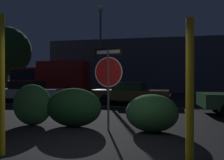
# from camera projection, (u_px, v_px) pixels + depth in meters

# --- Properties ---
(ground_plane) EXTENTS (260.00, 260.00, 0.00)m
(ground_plane) POSITION_uv_depth(u_px,v_px,m) (96.00, 153.00, 4.45)
(ground_plane) COLOR black
(road_center_stripe) EXTENTS (40.26, 0.12, 0.01)m
(road_center_stripe) POSITION_uv_depth(u_px,v_px,m) (132.00, 107.00, 11.48)
(road_center_stripe) COLOR gold
(road_center_stripe) RESTS_ON ground_plane
(stop_sign) EXTENTS (0.88, 0.23, 2.41)m
(stop_sign) POSITION_uv_depth(u_px,v_px,m) (108.00, 72.00, 6.38)
(stop_sign) COLOR #4C4C51
(stop_sign) RESTS_ON ground_plane
(yellow_pole_left) EXTENTS (0.12, 0.12, 2.81)m
(yellow_pole_left) POSITION_uv_depth(u_px,v_px,m) (2.00, 85.00, 4.33)
(yellow_pole_left) COLOR yellow
(yellow_pole_left) RESTS_ON ground_plane
(yellow_pole_right) EXTENTS (0.15, 0.15, 2.64)m
(yellow_pole_right) POSITION_uv_depth(u_px,v_px,m) (190.00, 90.00, 4.02)
(yellow_pole_right) COLOR yellow
(yellow_pole_right) RESTS_ON ground_plane
(hedge_bush_1) EXTENTS (1.33, 0.72, 1.33)m
(hedge_bush_1) POSITION_uv_depth(u_px,v_px,m) (32.00, 105.00, 7.06)
(hedge_bush_1) COLOR #2D6633
(hedge_bush_1) RESTS_ON ground_plane
(hedge_bush_2) EXTENTS (1.79, 0.90, 1.22)m
(hedge_bush_2) POSITION_uv_depth(u_px,v_px,m) (74.00, 107.00, 6.85)
(hedge_bush_2) COLOR #19421E
(hedge_bush_2) RESTS_ON ground_plane
(hedge_bush_3) EXTENTS (1.49, 1.06, 1.07)m
(hedge_bush_3) POSITION_uv_depth(u_px,v_px,m) (152.00, 113.00, 6.20)
(hedge_bush_3) COLOR #285B2D
(hedge_bush_3) RESTS_ON ground_plane
(passing_car_1) EXTENTS (4.53, 2.11, 1.34)m
(passing_car_1) POSITION_uv_depth(u_px,v_px,m) (29.00, 91.00, 14.13)
(passing_car_1) COLOR silver
(passing_car_1) RESTS_ON ground_plane
(passing_car_2) EXTENTS (4.48, 2.35, 1.28)m
(passing_car_2) POSITION_uv_depth(u_px,v_px,m) (131.00, 93.00, 12.72)
(passing_car_2) COLOR brown
(passing_car_2) RESTS_ON ground_plane
(delivery_truck) EXTENTS (6.51, 2.65, 2.93)m
(delivery_truck) POSITION_uv_depth(u_px,v_px,m) (50.00, 77.00, 19.01)
(delivery_truck) COLOR maroon
(delivery_truck) RESTS_ON ground_plane
(street_lamp) EXTENTS (0.46, 0.46, 7.53)m
(street_lamp) POSITION_uv_depth(u_px,v_px,m) (101.00, 38.00, 18.33)
(street_lamp) COLOR #4C4C51
(street_lamp) RESTS_ON ground_plane
(tree_1) EXTENTS (5.08, 5.08, 6.84)m
(tree_1) POSITION_uv_depth(u_px,v_px,m) (6.00, 51.00, 22.45)
(tree_1) COLOR #422D1E
(tree_1) RESTS_ON ground_plane
(building_backdrop) EXTENTS (25.70, 3.92, 5.75)m
(building_backdrop) POSITION_uv_depth(u_px,v_px,m) (165.00, 66.00, 24.39)
(building_backdrop) COLOR #4C4C56
(building_backdrop) RESTS_ON ground_plane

